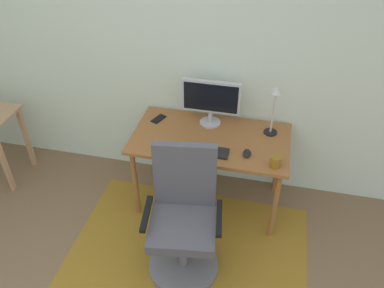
{
  "coord_description": "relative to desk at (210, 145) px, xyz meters",
  "views": [
    {
      "loc": [
        0.79,
        -0.79,
        2.63
      ],
      "look_at": [
        0.26,
        1.53,
        0.82
      ],
      "focal_mm": 36.68,
      "sensor_mm": 36.0,
      "label": 1
    }
  ],
  "objects": [
    {
      "name": "desk_lamp",
      "position": [
        0.47,
        0.17,
        0.36
      ],
      "size": [
        0.11,
        0.11,
        0.44
      ],
      "color": "black",
      "rests_on": "desk"
    },
    {
      "name": "office_chair",
      "position": [
        -0.06,
        -0.71,
        -0.22
      ],
      "size": [
        0.59,
        0.54,
        1.06
      ],
      "rotation": [
        0.0,
        0.0,
        0.15
      ],
      "color": "slate",
      "rests_on": "ground"
    },
    {
      "name": "keyboard",
      "position": [
        -0.04,
        -0.2,
        0.08
      ],
      "size": [
        0.43,
        0.13,
        0.02
      ],
      "primitive_type": "cube",
      "color": "black",
      "rests_on": "desk"
    },
    {
      "name": "monitor",
      "position": [
        -0.04,
        0.21,
        0.32
      ],
      "size": [
        0.49,
        0.18,
        0.41
      ],
      "color": "#B2B2B7",
      "rests_on": "desk"
    },
    {
      "name": "computer_mouse",
      "position": [
        0.32,
        -0.16,
        0.09
      ],
      "size": [
        0.06,
        0.1,
        0.03
      ],
      "primitive_type": "ellipsoid",
      "color": "black",
      "rests_on": "desk"
    },
    {
      "name": "wall_back",
      "position": [
        -0.36,
        0.42,
        0.65
      ],
      "size": [
        6.0,
        0.1,
        2.6
      ],
      "primitive_type": "cube",
      "color": "silver",
      "rests_on": "ground"
    },
    {
      "name": "area_rug",
      "position": [
        -0.05,
        -0.67,
        -0.65
      ],
      "size": [
        1.89,
        1.46,
        0.01
      ],
      "primitive_type": "cube",
      "color": "olive",
      "rests_on": "ground"
    },
    {
      "name": "coffee_cup",
      "position": [
        0.54,
        -0.25,
        0.12
      ],
      "size": [
        0.08,
        0.08,
        0.09
      ],
      "primitive_type": "cylinder",
      "color": "#865D17",
      "rests_on": "desk"
    },
    {
      "name": "cell_phone",
      "position": [
        -0.5,
        0.16,
        0.08
      ],
      "size": [
        0.12,
        0.16,
        0.01
      ],
      "primitive_type": "cube",
      "rotation": [
        0.0,
        0.0,
        -0.39
      ],
      "color": "black",
      "rests_on": "desk"
    },
    {
      "name": "desk",
      "position": [
        0.0,
        0.0,
        0.0
      ],
      "size": [
        1.29,
        0.7,
        0.72
      ],
      "color": "#935A2D",
      "rests_on": "ground"
    }
  ]
}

